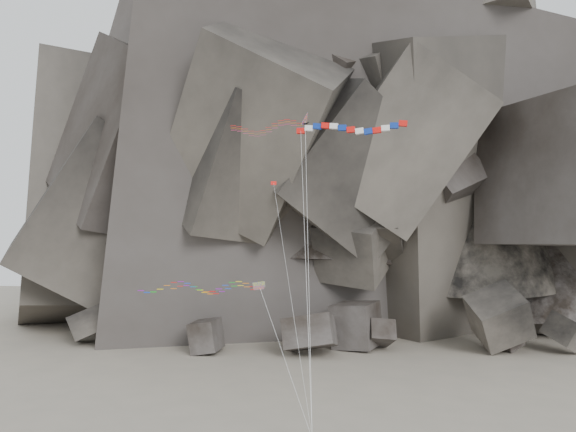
# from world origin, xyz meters

# --- Properties ---
(ground) EXTENTS (260.00, 260.00, 0.00)m
(ground) POSITION_xyz_m (0.00, 0.00, 0.00)
(ground) COLOR gray
(ground) RESTS_ON ground
(headland) EXTENTS (110.00, 70.00, 84.00)m
(headland) POSITION_xyz_m (0.00, 70.00, 42.00)
(headland) COLOR #575047
(headland) RESTS_ON ground
(boulder_field) EXTENTS (83.20, 13.90, 11.12)m
(boulder_field) POSITION_xyz_m (2.55, 35.22, 2.66)
(boulder_field) COLOR #47423F
(boulder_field) RESTS_ON ground
(delta_kite) EXTENTS (9.14, 9.69, 27.97)m
(delta_kite) POSITION_xyz_m (-1.73, 1.23, 28.42)
(delta_kite) COLOR red
(delta_kite) RESTS_ON ground
(banner_kite) EXTENTS (11.12, 12.58, 27.48)m
(banner_kite) POSITION_xyz_m (6.70, 3.59, 28.53)
(banner_kite) COLOR red
(banner_kite) RESTS_ON ground
(parafoil_kite) EXTENTS (18.65, 10.70, 11.50)m
(parafoil_kite) POSITION_xyz_m (-8.85, 2.30, 12.73)
(parafoil_kite) COLOR #DAF00D
(parafoil_kite) RESTS_ON ground
(pennant_kite) EXTENTS (5.10, 12.03, 21.59)m
(pennant_kite) POSITION_xyz_m (-0.12, 1.43, 18.48)
(pennant_kite) COLOR red
(pennant_kite) RESTS_ON ground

